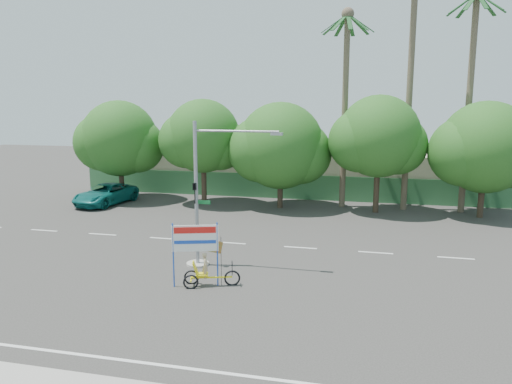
# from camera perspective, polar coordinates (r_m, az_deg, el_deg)

# --- Properties ---
(ground) EXTENTS (120.00, 120.00, 0.00)m
(ground) POSITION_cam_1_polar(r_m,az_deg,el_deg) (20.58, -3.83, -12.28)
(ground) COLOR #33302D
(ground) RESTS_ON ground
(fence) EXTENTS (38.00, 0.08, 2.00)m
(fence) POSITION_cam_1_polar(r_m,az_deg,el_deg) (40.63, 5.06, 0.56)
(fence) COLOR #336B3D
(fence) RESTS_ON ground
(building_left) EXTENTS (12.00, 8.00, 4.00)m
(building_left) POSITION_cam_1_polar(r_m,az_deg,el_deg) (47.19, -6.24, 3.14)
(building_left) COLOR #C2B39A
(building_left) RESTS_ON ground
(building_right) EXTENTS (14.00, 8.00, 3.60)m
(building_right) POSITION_cam_1_polar(r_m,az_deg,el_deg) (44.62, 16.15, 2.11)
(building_right) COLOR #C2B39A
(building_right) RESTS_ON ground
(tree_far_left) EXTENTS (7.14, 6.00, 7.96)m
(tree_far_left) POSITION_cam_1_polar(r_m,az_deg,el_deg) (41.27, -15.38, 5.65)
(tree_far_left) COLOR #473828
(tree_far_left) RESTS_ON ground
(tree_left) EXTENTS (6.66, 5.60, 8.07)m
(tree_left) POSITION_cam_1_polar(r_m,az_deg,el_deg) (38.40, -6.13, 6.07)
(tree_left) COLOR #473828
(tree_left) RESTS_ON ground
(tree_center) EXTENTS (7.62, 6.40, 7.85)m
(tree_center) POSITION_cam_1_polar(r_m,az_deg,el_deg) (36.91, 2.74, 5.02)
(tree_center) COLOR #473828
(tree_center) RESTS_ON ground
(tree_right) EXTENTS (6.90, 5.80, 8.36)m
(tree_right) POSITION_cam_1_polar(r_m,az_deg,el_deg) (36.23, 13.76, 5.86)
(tree_right) COLOR #473828
(tree_right) RESTS_ON ground
(tree_far_right) EXTENTS (7.38, 6.20, 7.94)m
(tree_far_right) POSITION_cam_1_polar(r_m,az_deg,el_deg) (37.01, 24.64, 4.38)
(tree_far_right) COLOR #473828
(tree_far_right) RESTS_ON ground
(palm_tall) EXTENTS (3.73, 3.79, 17.45)m
(palm_tall) POSITION_cam_1_polar(r_m,az_deg,el_deg) (37.79, 17.30, 13.81)
(palm_tall) COLOR #70604C
(palm_tall) RESTS_ON ground
(palm_mid) EXTENTS (3.73, 3.79, 15.45)m
(palm_mid) POSITION_cam_1_polar(r_m,az_deg,el_deg) (38.19, 23.33, 11.79)
(palm_mid) COLOR #70604C
(palm_mid) RESTS_ON ground
(palm_short) EXTENTS (3.73, 3.79, 14.45)m
(palm_short) POSITION_cam_1_polar(r_m,az_deg,el_deg) (37.70, 10.19, 11.67)
(palm_short) COLOR #70604C
(palm_short) RESTS_ON ground
(traffic_signal) EXTENTS (4.72, 1.10, 7.00)m
(traffic_signal) POSITION_cam_1_polar(r_m,az_deg,el_deg) (23.99, -6.15, -1.71)
(traffic_signal) COLOR gray
(traffic_signal) RESTS_ON ground
(trike_billboard) EXTENTS (2.80, 1.18, 2.87)m
(trike_billboard) POSITION_cam_1_polar(r_m,az_deg,el_deg) (21.78, -6.19, -7.78)
(trike_billboard) COLOR black
(trike_billboard) RESTS_ON ground
(pickup_truck) EXTENTS (3.48, 6.01, 1.58)m
(pickup_truck) POSITION_cam_1_polar(r_m,az_deg,el_deg) (40.28, -16.82, -0.25)
(pickup_truck) COLOR #0E635F
(pickup_truck) RESTS_ON ground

